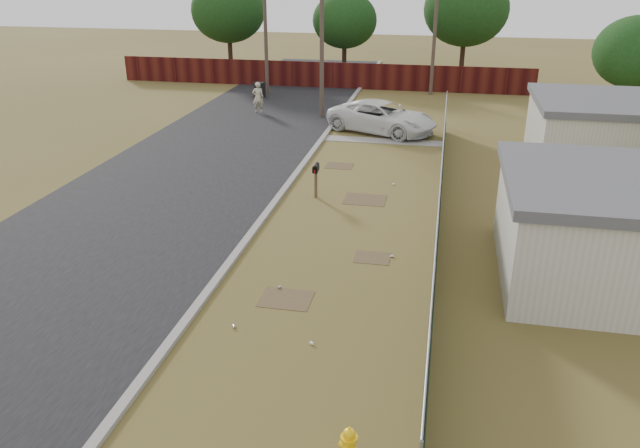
% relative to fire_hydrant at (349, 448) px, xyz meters
% --- Properties ---
extents(ground, '(120.00, 120.00, 0.00)m').
position_rel_fire_hydrant_xyz_m(ground, '(-1.82, 10.66, -0.41)').
color(ground, brown).
rests_on(ground, ground).
extents(street, '(15.10, 60.00, 0.12)m').
position_rel_fire_hydrant_xyz_m(street, '(-8.58, 18.71, -0.39)').
color(street, black).
rests_on(street, ground).
extents(chainlink_fence, '(0.10, 27.06, 2.02)m').
position_rel_fire_hydrant_xyz_m(chainlink_fence, '(1.30, 11.69, 0.39)').
color(chainlink_fence, gray).
rests_on(chainlink_fence, ground).
extents(privacy_fence, '(30.00, 0.12, 1.80)m').
position_rel_fire_hydrant_xyz_m(privacy_fence, '(-7.82, 35.66, 0.49)').
color(privacy_fence, '#45140E').
rests_on(privacy_fence, ground).
extents(utility_poles, '(12.60, 8.24, 9.00)m').
position_rel_fire_hydrant_xyz_m(utility_poles, '(-5.49, 31.33, 4.29)').
color(utility_poles, brown).
rests_on(utility_poles, ground).
extents(houses, '(9.30, 17.24, 3.10)m').
position_rel_fire_hydrant_xyz_m(houses, '(7.88, 13.79, 1.15)').
color(houses, beige).
rests_on(houses, ground).
extents(horizon_trees, '(33.32, 31.94, 7.78)m').
position_rel_fire_hydrant_xyz_m(horizon_trees, '(-0.99, 34.22, 4.22)').
color(horizon_trees, '#302116').
rests_on(horizon_trees, ground).
extents(fire_hydrant, '(0.45, 0.45, 0.87)m').
position_rel_fire_hydrant_xyz_m(fire_hydrant, '(0.00, 0.00, 0.00)').
color(fire_hydrant, yellow).
rests_on(fire_hydrant, ground).
extents(mailbox, '(0.23, 0.59, 1.36)m').
position_rel_fire_hydrant_xyz_m(mailbox, '(-3.44, 13.55, 0.67)').
color(mailbox, brown).
rests_on(mailbox, ground).
extents(pickup_truck, '(6.42, 4.80, 1.62)m').
position_rel_fire_hydrant_xyz_m(pickup_truck, '(-1.99, 23.96, 0.40)').
color(pickup_truck, silver).
rests_on(pickup_truck, ground).
extents(pedestrian, '(0.77, 0.62, 1.83)m').
position_rel_fire_hydrant_xyz_m(pedestrian, '(-9.80, 27.06, 0.51)').
color(pedestrian, '#C3B58F').
rests_on(pedestrian, ground).
extents(trash_bin, '(0.77, 0.83, 1.01)m').
position_rel_fire_hydrant_xyz_m(trash_bin, '(-10.98, 31.32, 0.11)').
color(trash_bin, black).
rests_on(trash_bin, ground).
extents(scattered_litter, '(3.63, 12.02, 0.07)m').
position_rel_fire_hydrant_xyz_m(scattered_litter, '(-1.72, 7.66, -0.37)').
color(scattered_litter, silver).
rests_on(scattered_litter, ground).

